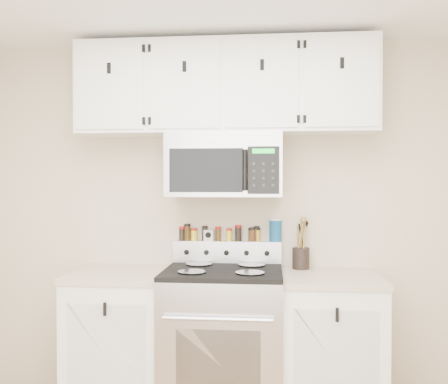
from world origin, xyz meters
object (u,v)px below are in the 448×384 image
salt_canister (276,230)px  microwave (225,165)px  range (223,340)px  utensil_crock (301,256)px

salt_canister → microwave: bearing=-155.4°
range → utensil_crock: (0.51, 0.23, 0.52)m
range → salt_canister: 0.82m
range → utensil_crock: utensil_crock is taller
range → salt_canister: (0.34, 0.28, 0.69)m
range → salt_canister: size_ratio=6.87×
utensil_crock → microwave: bearing=-168.4°
microwave → salt_canister: (0.34, 0.16, -0.45)m
salt_canister → utensil_crock: bearing=-16.1°
utensil_crock → range: bearing=-155.6°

